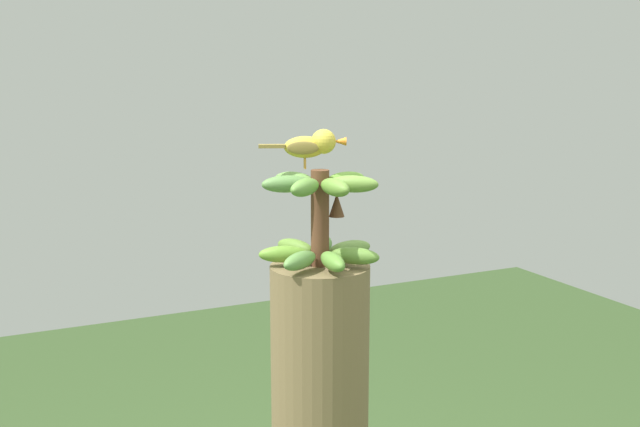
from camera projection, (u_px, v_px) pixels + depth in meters
name	position (u px, v px, depth m)	size (l,w,h in m)	color
banana_bunch	(320.00, 218.00, 1.66)	(0.28, 0.28, 0.22)	brown
perched_bird	(313.00, 145.00, 1.66)	(0.19, 0.09, 0.09)	#C68933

